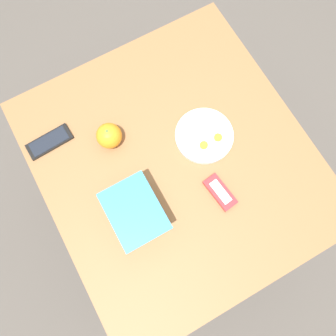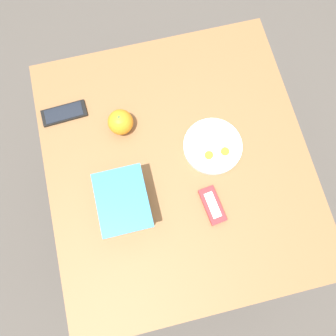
# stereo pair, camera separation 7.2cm
# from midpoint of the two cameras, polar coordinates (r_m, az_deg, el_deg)

# --- Properties ---
(ground_plane) EXTENTS (10.00, 10.00, 0.00)m
(ground_plane) POSITION_cam_midpoint_polar(r_m,az_deg,el_deg) (1.80, 2.22, -5.59)
(ground_plane) COLOR #4C4742
(table) EXTENTS (0.95, 0.86, 0.74)m
(table) POSITION_cam_midpoint_polar(r_m,az_deg,el_deg) (1.18, 3.38, -0.65)
(table) COLOR brown
(table) RESTS_ON ground_plane
(food_container) EXTENTS (0.19, 0.15, 0.11)m
(food_container) POSITION_cam_midpoint_polar(r_m,az_deg,el_deg) (1.00, -5.58, -6.38)
(food_container) COLOR white
(food_container) RESTS_ON table
(orange_fruit) EXTENTS (0.08, 0.08, 0.08)m
(orange_fruit) POSITION_cam_midpoint_polar(r_m,az_deg,el_deg) (1.08, -6.39, 7.71)
(orange_fruit) COLOR orange
(orange_fruit) RESTS_ON table
(rice_plate) EXTENTS (0.19, 0.19, 0.06)m
(rice_plate) POSITION_cam_midpoint_polar(r_m,az_deg,el_deg) (1.09, 9.68, 3.76)
(rice_plate) COLOR white
(rice_plate) RESTS_ON table
(candy_bar) EXTENTS (0.12, 0.07, 0.02)m
(candy_bar) POSITION_cam_midpoint_polar(r_m,az_deg,el_deg) (1.05, 9.68, -6.70)
(candy_bar) COLOR #B7282D
(candy_bar) RESTS_ON table
(cell_phone) EXTENTS (0.07, 0.15, 0.01)m
(cell_phone) POSITION_cam_midpoint_polar(r_m,az_deg,el_deg) (1.17, -15.98, 8.94)
(cell_phone) COLOR black
(cell_phone) RESTS_ON table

